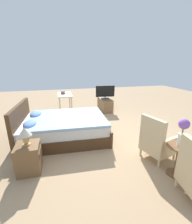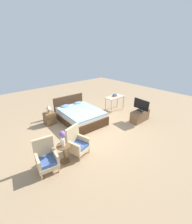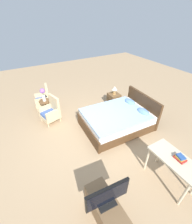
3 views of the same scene
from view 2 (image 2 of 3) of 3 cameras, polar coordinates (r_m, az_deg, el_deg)
The scene contains 12 objects.
ground_plane at distance 6.14m, azimuth -1.17°, elevation -7.09°, with size 16.00×16.00×0.00m, color #A38460.
bed at distance 6.81m, azimuth -6.22°, elevation -1.14°, with size 1.66×2.21×0.96m.
armchair_by_window_left at distance 4.46m, azimuth -18.38°, elevation -16.26°, with size 0.63×0.63×0.92m.
armchair_by_window_right at distance 4.81m, azimuth -7.24°, elevation -11.77°, with size 0.66×0.66×0.92m.
side_table at distance 4.58m, azimuth -12.11°, elevation -14.53°, with size 0.40×0.40×0.57m.
flower_vase at distance 4.29m, azimuth -12.69°, elevation -9.22°, with size 0.17×0.17×0.48m.
nightstand at distance 6.85m, azimuth -17.19°, elevation -2.30°, with size 0.44×0.41×0.53m.
table_lamp at distance 6.66m, azimuth -17.69°, elevation 1.39°, with size 0.22×0.22×0.33m.
tv_stand at distance 7.08m, azimuth 16.34°, elevation -1.41°, with size 0.96×0.40×0.50m.
tv_flatscreen at distance 6.88m, azimuth 16.85°, elevation 2.54°, with size 0.23×0.77×0.52m.
vanity_desk at distance 7.87m, azimuth 7.18°, elevation 5.05°, with size 1.04×0.52×0.76m.
book_stack at distance 7.90m, azimuth 7.17°, elevation 6.31°, with size 0.22×0.17×0.10m.
Camera 2 is at (-3.38, -4.04, 3.16)m, focal length 24.00 mm.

